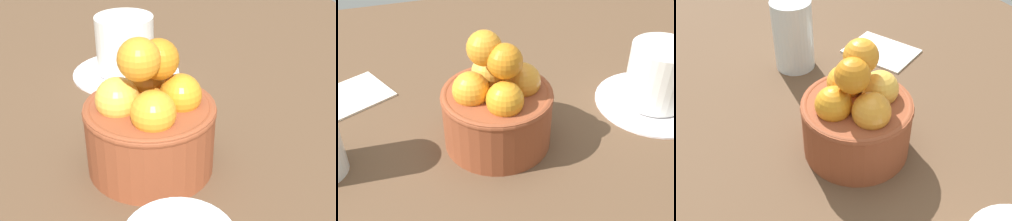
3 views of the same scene
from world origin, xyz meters
TOP-DOWN VIEW (x-y plane):
  - ground_plane at (0.00, 0.00)cm, footprint 150.86×95.90cm
  - terracotta_bowl at (0.01, -0.02)cm, footprint 13.21×13.21cm
  - water_glass at (20.87, -0.76)cm, footprint 6.17×6.17cm
  - folded_napkin at (17.73, -15.11)cm, footprint 13.70×12.38cm

SIDE VIEW (x-z plane):
  - ground_plane at x=0.00cm, z-range -3.43..0.00cm
  - folded_napkin at x=17.73cm, z-range 0.00..0.60cm
  - terracotta_bowl at x=0.01cm, z-range -2.01..12.55cm
  - water_glass at x=20.87cm, z-range 0.00..10.99cm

